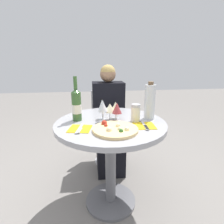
% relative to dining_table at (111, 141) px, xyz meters
% --- Properties ---
extents(ground_plane, '(12.00, 12.00, 0.00)m').
position_rel_dining_table_xyz_m(ground_plane, '(0.00, 0.00, -0.60)').
color(ground_plane, gray).
rests_on(ground_plane, ground).
extents(dining_table, '(0.86, 0.86, 0.76)m').
position_rel_dining_table_xyz_m(dining_table, '(0.00, 0.00, 0.00)').
color(dining_table, slate).
rests_on(dining_table, ground_plane).
extents(chair_behind_diner, '(0.38, 0.38, 0.87)m').
position_rel_dining_table_xyz_m(chair_behind_diner, '(0.05, 0.72, -0.16)').
color(chair_behind_diner, silver).
rests_on(chair_behind_diner, ground_plane).
extents(seated_diner, '(0.35, 0.48, 1.18)m').
position_rel_dining_table_xyz_m(seated_diner, '(0.05, 0.58, -0.07)').
color(seated_diner, black).
rests_on(seated_diner, ground_plane).
extents(pizza_large, '(0.31, 0.31, 0.05)m').
position_rel_dining_table_xyz_m(pizza_large, '(0.01, -0.19, 0.18)').
color(pizza_large, '#E5C17F').
rests_on(pizza_large, dining_table).
extents(wine_bottle, '(0.07, 0.07, 0.35)m').
position_rel_dining_table_xyz_m(wine_bottle, '(-0.26, 0.07, 0.29)').
color(wine_bottle, '#38602D').
rests_on(wine_bottle, dining_table).
extents(tall_carafe, '(0.08, 0.08, 0.30)m').
position_rel_dining_table_xyz_m(tall_carafe, '(0.32, 0.03, 0.31)').
color(tall_carafe, silver).
rests_on(tall_carafe, dining_table).
extents(sugar_shaker, '(0.07, 0.07, 0.14)m').
position_rel_dining_table_xyz_m(sugar_shaker, '(0.19, -0.03, 0.23)').
color(sugar_shaker, silver).
rests_on(sugar_shaker, dining_table).
extents(wine_glass_front_left, '(0.07, 0.07, 0.17)m').
position_rel_dining_table_xyz_m(wine_glass_front_left, '(-0.06, -0.00, 0.29)').
color(wine_glass_front_left, silver).
rests_on(wine_glass_front_left, dining_table).
extents(wine_glass_front_right, '(0.08, 0.08, 0.15)m').
position_rel_dining_table_xyz_m(wine_glass_front_right, '(0.05, -0.00, 0.27)').
color(wine_glass_front_right, silver).
rests_on(wine_glass_front_right, dining_table).
extents(wine_glass_back_right, '(0.07, 0.07, 0.14)m').
position_rel_dining_table_xyz_m(wine_glass_back_right, '(0.05, 0.07, 0.27)').
color(wine_glass_back_right, silver).
rests_on(wine_glass_back_right, dining_table).
extents(wine_glass_back_left, '(0.06, 0.06, 0.16)m').
position_rel_dining_table_xyz_m(wine_glass_back_left, '(-0.06, 0.07, 0.28)').
color(wine_glass_back_left, silver).
rests_on(wine_glass_back_left, dining_table).
extents(wine_glass_center, '(0.08, 0.08, 0.14)m').
position_rel_dining_table_xyz_m(wine_glass_center, '(-0.00, 0.04, 0.27)').
color(wine_glass_center, silver).
rests_on(wine_glass_center, dining_table).
extents(place_setting_left, '(0.18, 0.19, 0.01)m').
position_rel_dining_table_xyz_m(place_setting_left, '(-0.23, -0.13, 0.17)').
color(place_setting_left, gold).
rests_on(place_setting_left, dining_table).
extents(place_setting_right, '(0.16, 0.19, 0.01)m').
position_rel_dining_table_xyz_m(place_setting_right, '(0.23, -0.13, 0.17)').
color(place_setting_right, gold).
rests_on(place_setting_right, dining_table).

